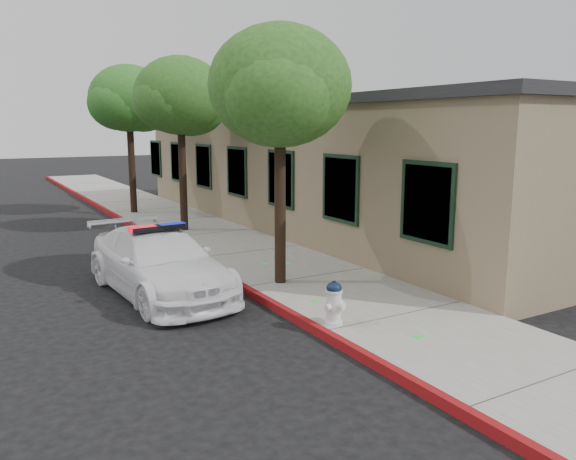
# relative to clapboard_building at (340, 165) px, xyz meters

# --- Properties ---
(ground) EXTENTS (120.00, 120.00, 0.00)m
(ground) POSITION_rel_clapboard_building_xyz_m (-6.69, -9.00, -2.13)
(ground) COLOR black
(ground) RESTS_ON ground
(sidewalk) EXTENTS (3.20, 60.00, 0.15)m
(sidewalk) POSITION_rel_clapboard_building_xyz_m (-5.09, -6.00, -2.05)
(sidewalk) COLOR gray
(sidewalk) RESTS_ON ground
(red_curb) EXTENTS (0.14, 60.00, 0.16)m
(red_curb) POSITION_rel_clapboard_building_xyz_m (-6.63, -6.00, -2.05)
(red_curb) COLOR maroon
(red_curb) RESTS_ON ground
(clapboard_building) EXTENTS (7.30, 20.89, 4.24)m
(clapboard_building) POSITION_rel_clapboard_building_xyz_m (0.00, 0.00, 0.00)
(clapboard_building) COLOR #827355
(clapboard_building) RESTS_ON ground
(police_car) EXTENTS (2.26, 4.81, 1.48)m
(police_car) POSITION_rel_clapboard_building_xyz_m (-8.20, -5.13, -1.44)
(police_car) COLOR white
(police_car) RESTS_ON ground
(fire_hydrant) EXTENTS (0.44, 0.38, 0.76)m
(fire_hydrant) POSITION_rel_clapboard_building_xyz_m (-6.33, -8.80, -1.60)
(fire_hydrant) COLOR silver
(fire_hydrant) RESTS_ON sidewalk
(street_tree_near) EXTENTS (2.93, 3.06, 5.37)m
(street_tree_near) POSITION_rel_clapboard_building_xyz_m (-5.82, -6.06, 2.03)
(street_tree_near) COLOR black
(street_tree_near) RESTS_ON sidewalk
(street_tree_mid) EXTENTS (3.08, 2.87, 5.47)m
(street_tree_mid) POSITION_rel_clapboard_building_xyz_m (-5.44, 0.96, 2.15)
(street_tree_mid) COLOR black
(street_tree_mid) RESTS_ON sidewalk
(street_tree_far) EXTENTS (3.22, 2.96, 5.60)m
(street_tree_far) POSITION_rel_clapboard_building_xyz_m (-5.82, 5.50, 2.24)
(street_tree_far) COLOR black
(street_tree_far) RESTS_ON sidewalk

